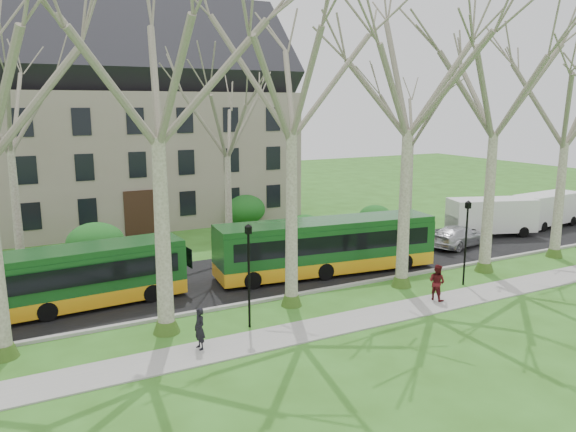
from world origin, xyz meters
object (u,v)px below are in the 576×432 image
object	(u,v)px
pedestrian_b	(437,282)
bus_follow	(327,246)
bus_lead	(55,280)
van_a	(491,217)
sedan	(459,236)
van_b	(547,210)
pedestrian_a	(200,329)

from	to	relation	value
pedestrian_b	bus_follow	bearing A→B (deg)	6.76
bus_lead	van_a	distance (m)	28.68
sedan	van_a	xyz separation A→B (m)	(4.33, 1.34, 0.61)
van_b	pedestrian_a	size ratio (longest dim) A/B	3.59
van_a	van_b	bearing A→B (deg)	20.17
bus_lead	van_b	world-z (taller)	bus_lead
sedan	van_b	bearing A→B (deg)	-95.45
van_a	pedestrian_b	world-z (taller)	van_a
bus_follow	sedan	xyz separation A→B (m)	(10.63, 0.94, -0.83)
van_b	pedestrian_b	size ratio (longest dim) A/B	3.33
bus_lead	sedan	xyz separation A→B (m)	(24.30, 0.29, -0.74)
van_a	bus_lead	bearing A→B (deg)	-157.97
van_b	bus_follow	bearing A→B (deg)	-178.50
pedestrian_a	sedan	bearing A→B (deg)	101.49
bus_follow	van_a	world-z (taller)	bus_follow
bus_lead	pedestrian_b	size ratio (longest dim) A/B	6.61
pedestrian_a	bus_follow	bearing A→B (deg)	115.23
van_b	sedan	bearing A→B (deg)	-176.92
bus_lead	pedestrian_b	xyz separation A→B (m)	(15.99, -6.77, -0.56)
bus_follow	van_a	distance (m)	15.13
bus_lead	van_a	xyz separation A→B (m)	(28.63, 1.64, -0.13)
sedan	pedestrian_b	world-z (taller)	pedestrian_b
pedestrian_a	pedestrian_b	distance (m)	11.65
bus_lead	sedan	world-z (taller)	bus_lead
bus_lead	bus_follow	distance (m)	13.69
van_a	pedestrian_a	size ratio (longest dim) A/B	3.72
bus_follow	pedestrian_a	distance (m)	11.18
van_b	pedestrian_b	world-z (taller)	van_b
bus_lead	bus_follow	xyz separation A→B (m)	(13.67, -0.65, 0.10)
sedan	pedestrian_a	world-z (taller)	pedestrian_a
sedan	pedestrian_b	size ratio (longest dim) A/B	2.75
van_b	pedestrian_a	xyz separation A→B (m)	(-30.32, -8.54, -0.45)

